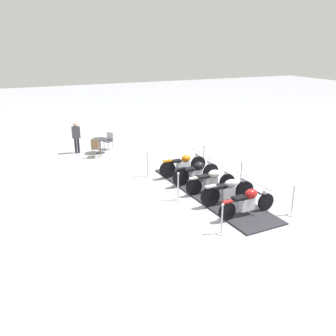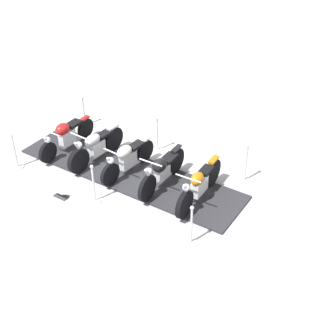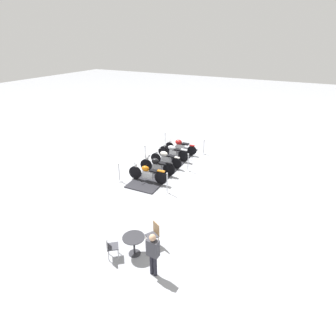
% 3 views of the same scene
% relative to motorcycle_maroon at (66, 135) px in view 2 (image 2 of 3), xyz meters
% --- Properties ---
extents(ground_plane, '(80.00, 80.00, 0.00)m').
position_rel_motorcycle_maroon_xyz_m(ground_plane, '(0.12, -2.21, -0.53)').
color(ground_plane, '#A8AAB2').
extents(display_platform, '(1.91, 6.68, 0.05)m').
position_rel_motorcycle_maroon_xyz_m(display_platform, '(0.12, -2.21, -0.50)').
color(display_platform, '#28282D').
rests_on(display_platform, ground_plane).
extents(motorcycle_maroon, '(2.24, 0.79, 0.91)m').
position_rel_motorcycle_maroon_xyz_m(motorcycle_maroon, '(0.00, 0.00, 0.00)').
color(motorcycle_maroon, black).
rests_on(motorcycle_maroon, display_platform).
extents(motorcycle_chrome, '(2.16, 0.76, 1.04)m').
position_rel_motorcycle_maroon_xyz_m(motorcycle_chrome, '(0.06, -1.10, -0.01)').
color(motorcycle_chrome, black).
rests_on(motorcycle_chrome, display_platform).
extents(motorcycle_cream, '(2.10, 0.61, 0.95)m').
position_rel_motorcycle_maroon_xyz_m(motorcycle_cream, '(0.09, -2.21, -0.00)').
color(motorcycle_cream, black).
rests_on(motorcycle_cream, display_platform).
extents(motorcycle_black, '(2.16, 0.65, 1.04)m').
position_rel_motorcycle_maroon_xyz_m(motorcycle_black, '(0.13, -3.32, 0.01)').
color(motorcycle_black, black).
rests_on(motorcycle_black, display_platform).
extents(motorcycle_copper, '(2.28, 0.67, 1.05)m').
position_rel_motorcycle_maroon_xyz_m(motorcycle_copper, '(0.18, -4.42, -0.02)').
color(motorcycle_copper, black).
rests_on(motorcycle_copper, display_platform).
extents(stanchion_right_rear, '(0.28, 0.28, 1.06)m').
position_rel_motorcycle_maroon_xyz_m(stanchion_right_rear, '(-1.20, -5.08, -0.15)').
color(stanchion_right_rear, silver).
rests_on(stanchion_right_rear, ground_plane).
extents(stanchion_left_rear, '(0.30, 0.30, 1.14)m').
position_rel_motorcycle_maroon_xyz_m(stanchion_left_rear, '(1.65, -4.97, -0.13)').
color(stanchion_left_rear, silver).
rests_on(stanchion_left_rear, ground_plane).
extents(stanchion_right_front, '(0.34, 0.34, 1.07)m').
position_rel_motorcycle_maroon_xyz_m(stanchion_right_front, '(-1.41, 0.55, -0.19)').
color(stanchion_right_front, silver).
rests_on(stanchion_right_front, ground_plane).
extents(stanchion_left_front, '(0.31, 0.31, 1.01)m').
position_rel_motorcycle_maroon_xyz_m(stanchion_left_front, '(1.45, 0.66, -0.19)').
color(stanchion_left_front, silver).
rests_on(stanchion_left_front, ground_plane).
extents(stanchion_left_mid, '(0.35, 0.35, 1.10)m').
position_rel_motorcycle_maroon_xyz_m(stanchion_left_mid, '(1.55, -2.16, -0.19)').
color(stanchion_left_mid, silver).
rests_on(stanchion_left_mid, ground_plane).
extents(stanchion_right_mid, '(0.33, 0.33, 1.10)m').
position_rel_motorcycle_maroon_xyz_m(stanchion_right_mid, '(-1.31, -2.26, -0.17)').
color(stanchion_right_mid, silver).
rests_on(stanchion_right_mid, ground_plane).
extents(info_placard, '(0.26, 0.40, 0.23)m').
position_rel_motorcycle_maroon_xyz_m(info_placard, '(-1.69, -1.43, -0.46)').
color(info_placard, '#333338').
rests_on(info_placard, ground_plane).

